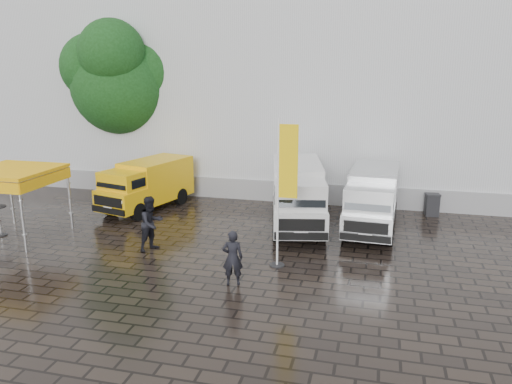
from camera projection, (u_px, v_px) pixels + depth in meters
ground at (279, 266)px, 16.50m from camera, size 120.00×120.00×0.00m
exhibition_hall at (367, 73)px, 29.59m from camera, size 44.00×16.00×12.00m
hall_plinth at (355, 196)px, 23.38m from camera, size 44.00×0.15×1.00m
van_yellow at (146, 186)px, 22.77m from camera, size 3.00×5.10×2.21m
van_white at (298, 196)px, 20.32m from camera, size 3.14×6.13×2.53m
van_silver at (372, 201)px, 19.95m from camera, size 2.10×5.55×2.37m
canopy_tent at (11, 174)px, 18.74m from camera, size 2.98×2.98×2.68m
flagpole at (284, 186)px, 15.82m from camera, size 0.88×0.50×4.89m
tree at (120, 79)px, 25.67m from camera, size 5.00×5.00×8.98m
cocktail_table at (0, 221)px, 19.34m from camera, size 0.60×0.60×1.18m
wheelie_bin at (432, 205)px, 21.98m from camera, size 0.66×0.66×0.99m
person_front at (233, 258)px, 14.91m from camera, size 0.71×0.55×1.72m
person_tent at (151, 223)px, 17.74m from camera, size 1.09×1.19×1.98m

